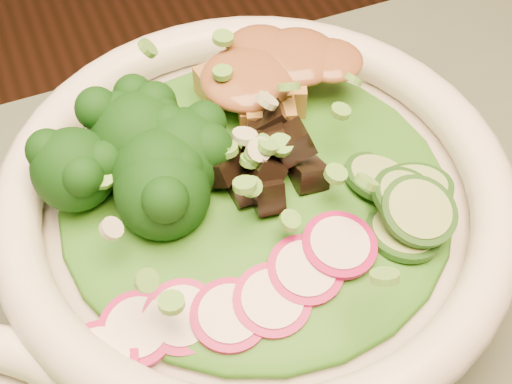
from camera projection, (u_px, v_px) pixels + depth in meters
name	position (u px, v px, depth m)	size (l,w,h in m)	color
salad_bowl	(256.00, 214.00, 0.42)	(0.30, 0.30, 0.08)	white
lettuce_bed	(256.00, 191.00, 0.41)	(0.23, 0.23, 0.03)	#276415
broccoli_florets	(132.00, 163.00, 0.40)	(0.09, 0.08, 0.05)	black
radish_slices	(247.00, 299.00, 0.36)	(0.12, 0.04, 0.02)	#A00C4F
cucumber_slices	(386.00, 188.00, 0.39)	(0.08, 0.08, 0.04)	#A4C66E
mushroom_heap	(259.00, 155.00, 0.40)	(0.08, 0.08, 0.04)	black
tofu_cubes	(271.00, 89.00, 0.44)	(0.10, 0.07, 0.04)	olive
peanut_sauce	(272.00, 72.00, 0.43)	(0.08, 0.06, 0.02)	brown
scallion_garnish	(256.00, 160.00, 0.39)	(0.21, 0.21, 0.03)	#5FAA3C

